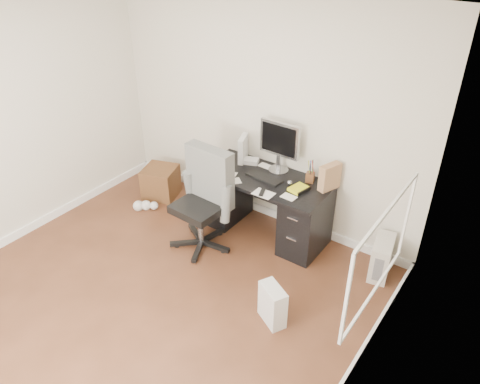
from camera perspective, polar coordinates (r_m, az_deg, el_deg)
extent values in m
plane|color=#442616|center=(4.83, -11.30, -13.02)|extent=(4.00, 4.00, 0.00)
cube|color=beige|center=(5.38, 2.53, 9.81)|extent=(4.00, 0.02, 2.70)
cube|color=beige|center=(3.06, 13.62, -10.32)|extent=(0.02, 4.00, 2.70)
cube|color=white|center=(3.54, -16.08, 19.94)|extent=(4.00, 4.00, 0.02)
cube|color=white|center=(5.98, 2.16, -1.87)|extent=(4.00, 0.03, 0.10)
cube|color=white|center=(6.14, -24.53, -4.14)|extent=(0.03, 4.00, 0.10)
cube|color=black|center=(5.24, 3.03, 1.62)|extent=(1.50, 0.70, 0.04)
cube|color=black|center=(5.70, -1.73, -0.03)|extent=(0.40, 0.60, 0.71)
cube|color=black|center=(5.22, 8.00, -3.71)|extent=(0.40, 0.60, 0.71)
cube|color=black|center=(5.63, 4.77, 0.57)|extent=(0.70, 0.03, 0.51)
cube|color=black|center=(5.20, 2.96, 1.76)|extent=(0.44, 0.19, 0.02)
sphere|color=#ACACB0|center=(5.09, 6.07, 1.13)|extent=(0.07, 0.07, 0.06)
cylinder|color=navy|center=(5.50, -3.30, 4.42)|extent=(0.09, 0.09, 0.17)
cube|color=silver|center=(5.51, 0.37, 5.30)|extent=(0.21, 0.29, 0.31)
cube|color=#996D4A|center=(5.03, 10.89, 1.83)|extent=(0.20, 0.28, 0.29)
cube|color=yellow|center=(5.02, 7.17, 0.39)|extent=(0.19, 0.23, 0.03)
cube|color=beige|center=(5.14, 16.87, -7.65)|extent=(0.26, 0.45, 0.42)
cube|color=silver|center=(4.45, 3.98, -13.53)|extent=(0.36, 0.33, 0.40)
cube|color=#4C2C17|center=(6.30, -9.64, 1.21)|extent=(0.52, 0.52, 0.41)
cube|color=#5D5E62|center=(5.79, -2.59, -2.50)|extent=(0.43, 0.39, 0.20)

